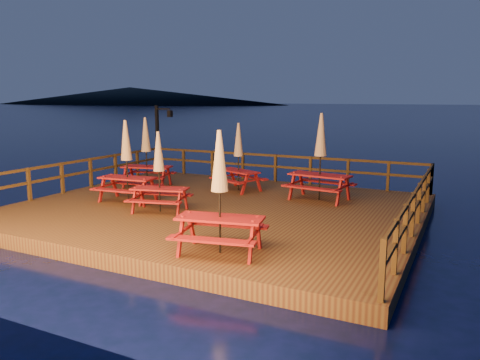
{
  "coord_description": "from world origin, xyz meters",
  "views": [
    {
      "loc": [
        7.01,
        -12.43,
        3.76
      ],
      "look_at": [
        0.52,
        0.6,
        1.17
      ],
      "focal_mm": 35.0,
      "sensor_mm": 36.0,
      "label": 1
    }
  ],
  "objects_px": {
    "lamp_post": "(160,133)",
    "picnic_table_1": "(159,171)",
    "picnic_table_0": "(220,190)",
    "picnic_table_2": "(320,155)"
  },
  "relations": [
    {
      "from": "picnic_table_2",
      "to": "picnic_table_0",
      "type": "bearing_deg",
      "value": -86.23
    },
    {
      "from": "lamp_post",
      "to": "picnic_table_1",
      "type": "relative_size",
      "value": 1.26
    },
    {
      "from": "lamp_post",
      "to": "picnic_table_1",
      "type": "distance_m",
      "value": 7.29
    },
    {
      "from": "lamp_post",
      "to": "picnic_table_2",
      "type": "xyz_separation_m",
      "value": [
        7.99,
        -2.23,
        -0.31
      ]
    },
    {
      "from": "picnic_table_0",
      "to": "picnic_table_2",
      "type": "height_order",
      "value": "picnic_table_2"
    },
    {
      "from": "lamp_post",
      "to": "picnic_table_1",
      "type": "xyz_separation_m",
      "value": [
        4.23,
        -5.91,
        -0.56
      ]
    },
    {
      "from": "lamp_post",
      "to": "picnic_table_2",
      "type": "relative_size",
      "value": 1.05
    },
    {
      "from": "picnic_table_0",
      "to": "picnic_table_1",
      "type": "height_order",
      "value": "picnic_table_0"
    },
    {
      "from": "lamp_post",
      "to": "picnic_table_0",
      "type": "relative_size",
      "value": 1.12
    },
    {
      "from": "lamp_post",
      "to": "picnic_table_1",
      "type": "height_order",
      "value": "lamp_post"
    }
  ]
}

